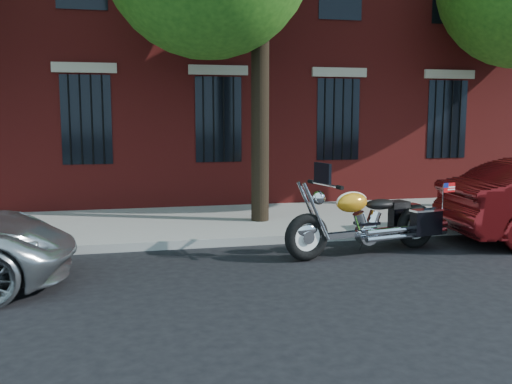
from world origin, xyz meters
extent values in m
plane|color=black|center=(0.00, 0.00, 0.00)|extent=(120.00, 120.00, 0.00)
cube|color=gray|center=(0.00, 1.38, 0.07)|extent=(40.00, 0.16, 0.15)
cube|color=gray|center=(0.00, 3.26, 0.07)|extent=(40.00, 3.60, 0.15)
cube|color=black|center=(0.00, 5.11, 2.20)|extent=(1.10, 0.14, 2.00)
cube|color=#B2A893|center=(0.00, 5.08, 3.35)|extent=(1.40, 0.20, 0.22)
cylinder|color=black|center=(0.00, 5.03, 2.20)|extent=(0.04, 0.04, 2.00)
cylinder|color=black|center=(0.50, 2.90, 2.50)|extent=(0.36, 0.36, 5.00)
torus|color=black|center=(0.58, 0.05, 0.39)|extent=(0.78, 0.32, 0.76)
torus|color=black|center=(2.70, 0.48, 0.39)|extent=(0.78, 0.32, 0.76)
cylinder|color=white|center=(0.58, 0.05, 0.39)|extent=(0.57, 0.18, 0.57)
cylinder|color=white|center=(2.70, 0.48, 0.39)|extent=(0.57, 0.18, 0.57)
ellipsoid|color=white|center=(0.58, 0.05, 0.50)|extent=(0.42, 0.22, 0.22)
ellipsoid|color=orange|center=(2.70, 0.48, 0.52)|extent=(0.43, 0.24, 0.22)
cube|color=white|center=(1.64, 0.26, 0.37)|extent=(1.70, 0.45, 0.09)
cylinder|color=white|center=(1.70, 0.27, 0.34)|extent=(0.40, 0.27, 0.37)
cylinder|color=white|center=(2.30, 0.19, 0.35)|extent=(1.42, 0.38, 0.10)
ellipsoid|color=orange|center=(1.40, 0.21, 0.89)|extent=(0.62, 0.43, 0.33)
ellipsoid|color=black|center=(1.95, 0.33, 0.82)|extent=(0.61, 0.43, 0.18)
cube|color=black|center=(2.61, 0.76, 0.51)|extent=(0.57, 0.29, 0.43)
cube|color=black|center=(2.73, 0.18, 0.51)|extent=(0.57, 0.29, 0.43)
cylinder|color=white|center=(0.89, 0.11, 1.21)|extent=(0.22, 0.88, 0.04)
sphere|color=white|center=(0.78, 0.09, 1.00)|extent=(0.27, 0.27, 0.23)
cube|color=black|center=(0.85, 0.10, 1.39)|extent=(0.14, 0.46, 0.32)
cube|color=red|center=(3.15, 0.22, 1.08)|extent=(0.25, 0.07, 0.16)
camera|label=1|loc=(-2.17, -8.36, 2.27)|focal=40.00mm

